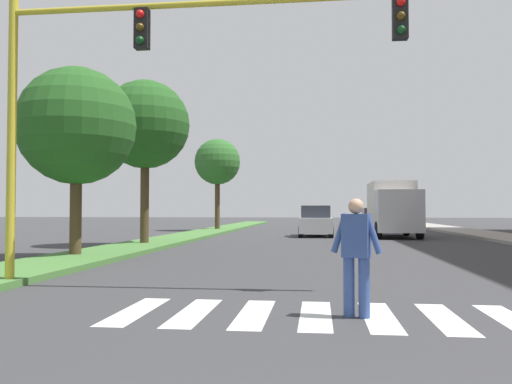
% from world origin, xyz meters
% --- Properties ---
extents(ground_plane, '(140.00, 140.00, 0.00)m').
position_xyz_m(ground_plane, '(0.00, 30.00, 0.00)').
color(ground_plane, '#38383A').
extents(crosswalk, '(7.65, 2.20, 0.01)m').
position_xyz_m(crosswalk, '(0.00, 6.88, 0.00)').
color(crosswalk, silver).
rests_on(crosswalk, ground_plane).
extents(median_strip, '(2.50, 64.00, 0.15)m').
position_xyz_m(median_strip, '(-7.97, 28.00, 0.07)').
color(median_strip, '#477A38').
rests_on(median_strip, ground_plane).
extents(tree_mid, '(3.67, 3.67, 5.83)m').
position_xyz_m(tree_mid, '(-8.35, 14.69, 4.13)').
color(tree_mid, '#4C3823').
rests_on(tree_mid, median_strip).
extents(tree_far, '(3.72, 3.72, 6.82)m').
position_xyz_m(tree_far, '(-8.08, 20.37, 5.09)').
color(tree_far, '#4C3823').
rests_on(tree_far, median_strip).
extents(tree_distant, '(3.31, 3.31, 6.49)m').
position_xyz_m(tree_distant, '(-8.09, 36.29, 4.95)').
color(tree_distant, '#4C3823').
rests_on(tree_distant, median_strip).
extents(sidewalk_right, '(3.00, 64.00, 0.15)m').
position_xyz_m(sidewalk_right, '(8.84, 28.00, 0.07)').
color(sidewalk_right, '#9E9991').
rests_on(sidewalk_right, ground_plane).
extents(traffic_light_gantry, '(9.14, 0.30, 6.00)m').
position_xyz_m(traffic_light_gantry, '(-4.32, 9.08, 4.37)').
color(traffic_light_gantry, gold).
rests_on(traffic_light_gantry, median_strip).
extents(pedestrian_performer, '(0.74, 0.35, 1.69)m').
position_xyz_m(pedestrian_performer, '(-0.32, 6.80, 0.93)').
color(pedestrian_performer, '#334C8C').
rests_on(pedestrian_performer, ground_plane).
extents(sedan_midblock, '(1.92, 4.14, 1.75)m').
position_xyz_m(sedan_midblock, '(-1.00, 29.25, 0.81)').
color(sedan_midblock, silver).
rests_on(sedan_midblock, ground_plane).
extents(sedan_distant, '(1.95, 4.13, 1.65)m').
position_xyz_m(sedan_distant, '(3.59, 42.85, 0.77)').
color(sedan_distant, maroon).
rests_on(sedan_distant, ground_plane).
extents(truck_box_delivery, '(2.40, 6.20, 3.10)m').
position_xyz_m(truck_box_delivery, '(3.30, 29.25, 1.63)').
color(truck_box_delivery, '#B7B7BC').
rests_on(truck_box_delivery, ground_plane).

